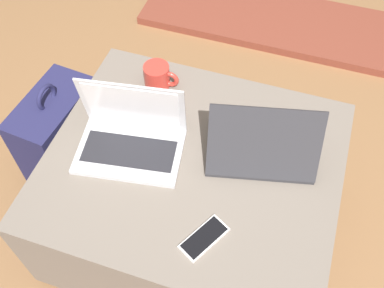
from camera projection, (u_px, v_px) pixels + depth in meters
The scene contains 8 objects.
ground_plane at pixel (193, 226), 1.84m from camera, with size 14.00×14.00×0.00m, color olive.
ottoman at pixel (193, 197), 1.64m from camera, with size 0.95×0.82×0.47m.
laptop_near at pixel (131, 136), 1.45m from camera, with size 0.37×0.28×0.24m.
laptop_far at pixel (261, 147), 1.43m from camera, with size 0.39×0.31×0.23m.
cell_phone at pixel (204, 238), 1.29m from camera, with size 0.13×0.16×0.01m.
backpack at pixel (60, 137), 1.84m from camera, with size 0.27×0.37×0.51m.
coffee_mug at pixel (158, 76), 1.62m from camera, with size 0.13×0.09×0.09m.
fireplace_hearth at pixel (267, 19), 2.58m from camera, with size 1.40×0.50×0.04m.
Camera 1 is at (0.25, -0.77, 1.68)m, focal length 42.00 mm.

